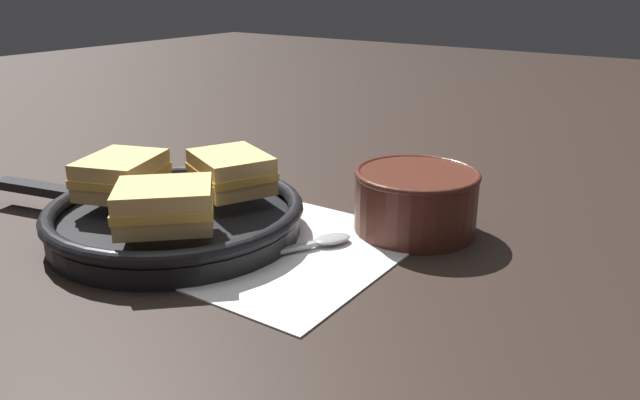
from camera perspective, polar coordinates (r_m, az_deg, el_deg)
name	(u,v)px	position (r m, az deg, el deg)	size (l,w,h in m)	color
ground_plane	(330,229)	(0.77, 0.92, -2.67)	(4.00, 4.00, 0.00)	black
napkin	(289,251)	(0.71, -2.87, -4.64)	(0.28, 0.24, 0.00)	white
soup_bowl	(416,197)	(0.76, 8.75, 0.26)	(0.15, 0.15, 0.08)	#4C2319
spoon	(317,242)	(0.71, -0.29, -3.87)	(0.14, 0.08, 0.01)	#9E9EA3
skillet	(175,217)	(0.77, -13.15, -1.53)	(0.31, 0.43, 0.04)	black
sandwich_near_left	(122,175)	(0.80, -17.68, 2.20)	(0.13, 0.11, 0.05)	#DBB26B
sandwich_near_right	(165,206)	(0.68, -14.02, -0.50)	(0.13, 0.13, 0.05)	#DBB26B
sandwich_far_left	(231,172)	(0.79, -8.13, 2.59)	(0.12, 0.13, 0.05)	#DBB26B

